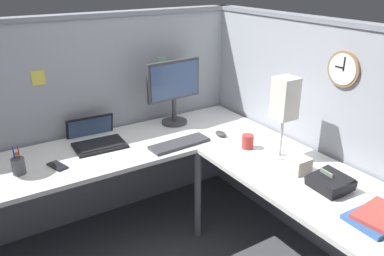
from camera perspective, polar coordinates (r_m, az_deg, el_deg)
ground_plane at (r=2.88m, az=-0.18°, el=-18.06°), size 6.80×6.80×0.00m
cubicle_wall_back at (r=3.04m, az=-14.92°, el=0.89°), size 2.57×0.12×1.58m
cubicle_wall_right at (r=2.80m, az=18.11°, el=-1.37°), size 0.12×2.37×1.58m
desk at (r=2.41m, az=-2.55°, el=-8.39°), size 2.35×2.15×0.73m
monitor at (r=2.99m, az=-2.66°, el=5.96°), size 0.46×0.20×0.50m
laptop at (r=2.83m, az=-13.93°, el=-1.48°), size 0.36×0.40×0.22m
keyboard at (r=2.70m, az=-1.83°, el=-2.29°), size 0.44×0.16×0.02m
computer_mouse at (r=2.85m, az=4.22°, el=-0.83°), size 0.06×0.10×0.03m
pen_cup at (r=2.53m, az=-24.05°, el=-5.06°), size 0.08×0.08×0.18m
cell_phone at (r=2.55m, az=-19.08°, el=-5.27°), size 0.11×0.16×0.01m
office_phone at (r=2.30m, az=19.64°, el=-7.64°), size 0.20×0.22×0.11m
book_stack at (r=2.13m, az=25.68°, el=-11.66°), size 0.30×0.23×0.04m
desk_lamp_paper at (r=2.45m, az=13.42°, el=3.91°), size 0.13×0.13×0.53m
coffee_mug at (r=2.66m, az=8.15°, el=-1.98°), size 0.08×0.08×0.10m
tissue_box at (r=2.43m, az=15.28°, el=-5.17°), size 0.12×0.12×0.09m
wall_clock at (r=2.51m, az=21.34°, el=8.04°), size 0.04×0.22×0.22m
pinned_note_leftmost at (r=2.80m, az=-21.58°, el=6.84°), size 0.09×0.00×0.10m
pinned_note_middle at (r=3.10m, az=-4.37°, el=9.39°), size 0.07×0.00×0.10m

